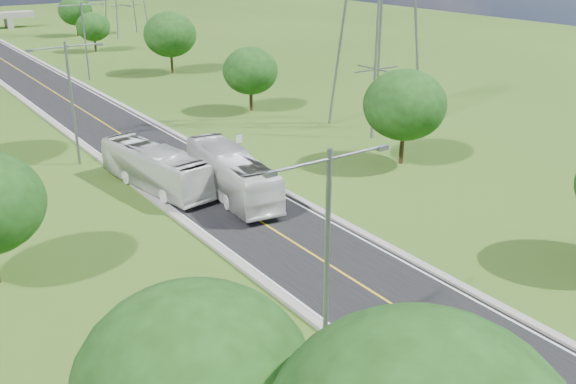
{
  "coord_description": "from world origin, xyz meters",
  "views": [
    {
      "loc": [
        -20.47,
        -6.06,
        17.38
      ],
      "look_at": [
        0.26,
        23.78,
        3.0
      ],
      "focal_mm": 40.0,
      "sensor_mm": 36.0,
      "label": 1
    }
  ],
  "objects": [
    {
      "name": "streetlight_near_left",
      "position": [
        -6.0,
        12.0,
        5.94
      ],
      "size": [
        5.9,
        0.25,
        10.0
      ],
      "color": "slate",
      "rests_on": "ground"
    },
    {
      "name": "tree_re",
      "position": [
        14.5,
        100.0,
        4.02
      ],
      "size": [
        5.46,
        5.46,
        6.35
      ],
      "color": "black",
      "rests_on": "ground"
    },
    {
      "name": "curb_left",
      "position": [
        -4.25,
        66.0,
        0.11
      ],
      "size": [
        0.5,
        150.0,
        0.22
      ],
      "primitive_type": "cube",
      "color": "gray",
      "rests_on": "ground"
    },
    {
      "name": "tree_rd",
      "position": [
        17.0,
        76.0,
        5.27
      ],
      "size": [
        7.14,
        7.14,
        8.3
      ],
      "color": "black",
      "rests_on": "ground"
    },
    {
      "name": "tree_rb",
      "position": [
        16.0,
        30.0,
        4.95
      ],
      "size": [
        6.72,
        6.72,
        7.82
      ],
      "color": "black",
      "rests_on": "ground"
    },
    {
      "name": "speed_limit_sign",
      "position": [
        5.2,
        37.98,
        1.6
      ],
      "size": [
        0.55,
        0.09,
        2.4
      ],
      "color": "slate",
      "rests_on": "ground"
    },
    {
      "name": "bus_outbound",
      "position": [
        0.81,
        31.68,
        1.73
      ],
      "size": [
        4.45,
        12.25,
        3.34
      ],
      "primitive_type": "imported",
      "rotation": [
        0.0,
        0.0,
        3.0
      ],
      "color": "white",
      "rests_on": "road"
    },
    {
      "name": "ground",
      "position": [
        0.0,
        60.0,
        0.0
      ],
      "size": [
        260.0,
        260.0,
        0.0
      ],
      "primitive_type": "plane",
      "color": "#2C4B15",
      "rests_on": "ground"
    },
    {
      "name": "curb_right",
      "position": [
        4.25,
        66.0,
        0.11
      ],
      "size": [
        0.5,
        150.0,
        0.22
      ],
      "primitive_type": "cube",
      "color": "gray",
      "rests_on": "ground"
    },
    {
      "name": "streetlight_mid_left",
      "position": [
        -6.0,
        45.0,
        5.94
      ],
      "size": [
        5.9,
        0.25,
        10.0
      ],
      "color": "slate",
      "rests_on": "ground"
    },
    {
      "name": "tree_rf",
      "position": [
        18.0,
        120.0,
        4.64
      ],
      "size": [
        6.3,
        6.3,
        7.33
      ],
      "color": "black",
      "rests_on": "ground"
    },
    {
      "name": "road",
      "position": [
        0.0,
        66.0,
        0.03
      ],
      "size": [
        8.0,
        150.0,
        0.06
      ],
      "primitive_type": "cube",
      "color": "black",
      "rests_on": "ground"
    },
    {
      "name": "tree_rc",
      "position": [
        15.0,
        52.0,
        4.33
      ],
      "size": [
        5.88,
        5.88,
        6.84
      ],
      "color": "black",
      "rests_on": "ground"
    },
    {
      "name": "bus_inbound",
      "position": [
        -3.08,
        36.22,
        1.65
      ],
      "size": [
        4.24,
        11.69,
        3.18
      ],
      "primitive_type": "imported",
      "rotation": [
        0.0,
        0.0,
        0.14
      ],
      "color": "white",
      "rests_on": "road"
    },
    {
      "name": "streetlight_far_right",
      "position": [
        6.0,
        78.0,
        5.94
      ],
      "size": [
        5.9,
        0.25,
        10.0
      ],
      "color": "slate",
      "rests_on": "ground"
    }
  ]
}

